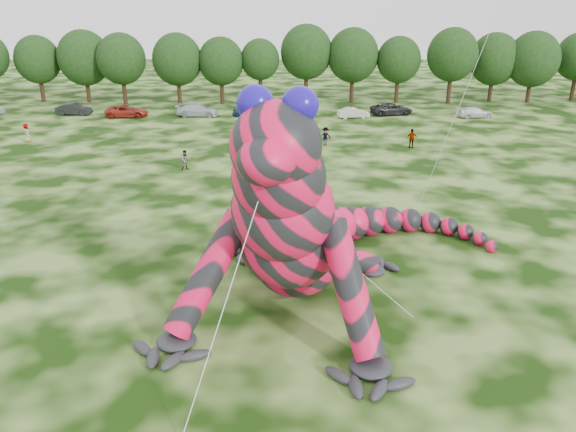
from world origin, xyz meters
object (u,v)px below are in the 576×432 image
Objects in this scene: car_6 at (392,109)px; tree_9 at (260,71)px; spectator_1 at (186,160)px; tree_12 at (398,70)px; car_4 at (247,111)px; car_5 at (353,113)px; car_3 at (197,110)px; inflatable_gecko at (303,183)px; tree_5 at (85,66)px; tree_14 at (493,67)px; tree_10 at (306,63)px; tree_13 at (451,66)px; tree_11 at (353,65)px; car_1 at (74,109)px; tree_6 at (122,69)px; tree_8 at (221,71)px; spectator_3 at (412,138)px; spectator_5 at (315,184)px; tree_7 at (178,69)px; car_2 at (127,111)px; spectator_2 at (325,136)px; spectator_4 at (27,133)px; tree_4 at (39,69)px; car_7 at (475,112)px; tree_15 at (532,67)px.

tree_9 is at bearing 51.30° from car_6.
tree_12 is at bearing 35.08° from spectator_1.
car_4 is 0.95× the size of car_5.
inflatable_gecko is at bearing -162.91° from car_3.
tree_14 is at bearing 0.29° from tree_5.
inflatable_gecko is 55.63m from tree_12.
tree_10 reaches higher than tree_13.
tree_5 is 0.97× the size of tree_11.
tree_5 is 2.27× the size of car_1.
inflatable_gecko is 22.78m from spectator_1.
tree_11 reaches higher than car_4.
tree_6 is at bearing -178.39° from tree_12.
tree_8 is 32.85m from spectator_3.
car_4 is 2.16× the size of spectator_5.
tree_7 is 1.84× the size of car_2.
tree_10 is at bearing 5.80° from tree_7.
tree_7 is at bearing 81.57° from spectator_1.
tree_14 reaches higher than tree_12.
car_3 is at bearing -159.67° from tree_12.
car_3 is 2.81× the size of spectator_2.
tree_13 is 1.08× the size of tree_14.
inflatable_gecko reaches higher than spectator_5.
tree_6 reaches higher than spectator_3.
tree_13 is at bearing -76.90° from car_1.
spectator_3 is at bearing -43.06° from tree_7.
tree_4 is at bearing -0.36° from spectator_4.
tree_5 is at bearing 179.07° from tree_12.
tree_8 is 20.14m from car_5.
spectator_2 is at bearing -3.12° from spectator_3.
spectator_5 is at bearing -148.80° from car_2.
spectator_3 is 8.35m from spectator_2.
tree_7 reaches higher than car_6.
car_2 is (-34.93, -10.27, -3.77)m from tree_12.
spectator_2 is (14.73, -15.09, 0.17)m from car_3.
tree_14 is 1.83× the size of car_2.
car_7 is at bearing -92.59° from car_4.
tree_15 is at bearing -77.92° from car_6.
tree_7 reaches higher than tree_4.
tree_14 is at bearing -72.73° from car_4.
tree_12 is 7.17m from tree_13.
spectator_2 reaches higher than spectator_1.
tree_12 is 18.46m from tree_15.
tree_12 is at bearing 87.75° from inflatable_gecko.
tree_7 is 2.19× the size of car_1.
car_3 is 24.14m from car_6.
car_6 is 18.46m from spectator_2.
tree_6 is at bearing -177.24° from tree_11.
tree_8 is 2.07× the size of car_1.
tree_13 reaches higher than spectator_5.
tree_4 is 48.57m from car_6.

